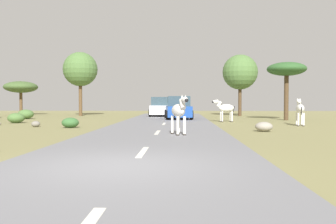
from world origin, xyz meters
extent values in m
plane|color=olive|center=(0.00, 0.00, 0.00)|extent=(90.00, 90.00, 0.00)
cube|color=slate|center=(0.31, 0.00, 0.03)|extent=(6.00, 64.00, 0.05)
cube|color=silver|center=(0.31, 2.00, 0.05)|extent=(0.16, 2.00, 0.01)
cube|color=silver|center=(0.31, 8.00, 0.05)|extent=(0.16, 2.00, 0.01)
cube|color=silver|center=(0.31, 14.00, 0.05)|extent=(0.16, 2.00, 0.01)
cube|color=silver|center=(0.31, 20.00, 0.05)|extent=(0.16, 2.00, 0.01)
cube|color=silver|center=(0.31, 26.00, 0.05)|extent=(0.16, 2.00, 0.01)
ellipsoid|color=silver|center=(1.22, 7.04, 1.03)|extent=(0.78, 1.19, 0.52)
cylinder|color=silver|center=(1.20, 6.65, 0.43)|extent=(0.14, 0.14, 0.75)
cylinder|color=#28231E|center=(1.20, 6.65, 0.08)|extent=(0.16, 0.16, 0.05)
cylinder|color=silver|center=(1.47, 6.74, 0.43)|extent=(0.14, 0.14, 0.75)
cylinder|color=#28231E|center=(1.47, 6.74, 0.08)|extent=(0.16, 0.16, 0.05)
cylinder|color=silver|center=(0.97, 7.34, 0.43)|extent=(0.14, 0.14, 0.75)
cylinder|color=#28231E|center=(0.97, 7.34, 0.08)|extent=(0.16, 0.16, 0.05)
cylinder|color=silver|center=(1.24, 7.43, 0.43)|extent=(0.14, 0.14, 0.75)
cylinder|color=#28231E|center=(1.24, 7.43, 0.08)|extent=(0.16, 0.16, 0.05)
cylinder|color=silver|center=(1.39, 6.54, 1.30)|extent=(0.32, 0.44, 0.45)
cube|color=black|center=(1.39, 6.54, 1.39)|extent=(0.16, 0.36, 0.31)
ellipsoid|color=silver|center=(1.48, 6.29, 1.46)|extent=(0.35, 0.52, 0.24)
ellipsoid|color=black|center=(1.54, 6.11, 1.44)|extent=(0.19, 0.21, 0.14)
cone|color=silver|center=(1.37, 6.38, 1.58)|extent=(0.11, 0.11, 0.14)
cone|color=silver|center=(1.50, 6.43, 1.58)|extent=(0.11, 0.11, 0.14)
cylinder|color=black|center=(1.04, 7.56, 0.93)|extent=(0.09, 0.16, 0.45)
ellipsoid|color=silver|center=(4.41, 16.91, 0.95)|extent=(1.15, 0.70, 0.51)
cylinder|color=silver|center=(4.04, 16.95, 0.37)|extent=(0.13, 0.13, 0.74)
cylinder|color=#28231E|center=(4.04, 16.95, 0.02)|extent=(0.15, 0.15, 0.05)
cylinder|color=silver|center=(4.11, 16.68, 0.37)|extent=(0.13, 0.13, 0.74)
cylinder|color=#28231E|center=(4.11, 16.68, 0.02)|extent=(0.15, 0.15, 0.05)
cylinder|color=silver|center=(4.72, 17.13, 0.37)|extent=(0.13, 0.13, 0.74)
cylinder|color=#28231E|center=(4.72, 17.13, 0.02)|extent=(0.15, 0.15, 0.05)
cylinder|color=silver|center=(4.79, 16.87, 0.37)|extent=(0.13, 0.13, 0.74)
cylinder|color=#28231E|center=(4.79, 16.87, 0.02)|extent=(0.15, 0.15, 0.05)
cylinder|color=silver|center=(3.91, 16.77, 1.22)|extent=(0.42, 0.29, 0.43)
cube|color=black|center=(3.91, 16.77, 1.30)|extent=(0.35, 0.13, 0.30)
ellipsoid|color=silver|center=(3.67, 16.70, 1.38)|extent=(0.51, 0.31, 0.24)
ellipsoid|color=black|center=(3.49, 16.66, 1.36)|extent=(0.20, 0.18, 0.14)
cone|color=silver|center=(3.77, 16.80, 1.49)|extent=(0.11, 0.11, 0.14)
cone|color=silver|center=(3.80, 16.67, 1.49)|extent=(0.11, 0.11, 0.14)
cylinder|color=black|center=(4.93, 17.05, 0.85)|extent=(0.16, 0.08, 0.44)
ellipsoid|color=silver|center=(8.14, 13.19, 0.98)|extent=(0.64, 1.17, 0.52)
cylinder|color=silver|center=(8.34, 13.52, 0.38)|extent=(0.13, 0.13, 0.75)
cylinder|color=#28231E|center=(8.34, 13.52, 0.03)|extent=(0.15, 0.15, 0.05)
cylinder|color=silver|center=(8.07, 13.58, 0.38)|extent=(0.13, 0.13, 0.75)
cylinder|color=#28231E|center=(8.07, 13.58, 0.03)|extent=(0.15, 0.15, 0.05)
cylinder|color=silver|center=(8.21, 12.81, 0.38)|extent=(0.13, 0.13, 0.75)
cylinder|color=#28231E|center=(8.21, 12.81, 0.03)|extent=(0.15, 0.15, 0.05)
cylinder|color=silver|center=(7.93, 12.87, 0.38)|extent=(0.13, 0.13, 0.75)
cylinder|color=#28231E|center=(7.93, 12.87, 0.03)|extent=(0.15, 0.15, 0.05)
cylinder|color=silver|center=(8.24, 13.71, 1.24)|extent=(0.27, 0.43, 0.44)
cube|color=black|center=(8.24, 13.71, 1.34)|extent=(0.11, 0.37, 0.31)
ellipsoid|color=silver|center=(8.29, 13.97, 1.41)|extent=(0.29, 0.51, 0.24)
ellipsoid|color=black|center=(8.32, 14.16, 1.39)|extent=(0.17, 0.19, 0.14)
cone|color=silver|center=(8.33, 13.84, 1.53)|extent=(0.11, 0.11, 0.14)
cone|color=silver|center=(8.19, 13.86, 1.53)|extent=(0.11, 0.11, 0.14)
cylinder|color=black|center=(8.03, 12.65, 0.88)|extent=(0.07, 0.16, 0.45)
cube|color=silver|center=(-0.49, 25.36, 0.63)|extent=(1.83, 4.21, 0.80)
cube|color=#334751|center=(-0.49, 25.16, 1.41)|extent=(1.66, 2.21, 0.76)
cube|color=black|center=(-0.48, 27.52, 0.36)|extent=(1.71, 0.17, 0.24)
cylinder|color=black|center=(0.42, 26.70, 0.39)|extent=(0.23, 0.68, 0.68)
cylinder|color=black|center=(-1.38, 26.72, 0.39)|extent=(0.23, 0.68, 0.68)
cylinder|color=black|center=(0.40, 24.00, 0.39)|extent=(0.23, 0.68, 0.68)
cylinder|color=black|center=(-1.40, 24.02, 0.39)|extent=(0.23, 0.68, 0.68)
cube|color=#1E479E|center=(1.12, 20.18, 0.63)|extent=(2.11, 4.32, 0.80)
cube|color=#334751|center=(1.13, 19.98, 1.41)|extent=(1.80, 2.32, 0.76)
cube|color=black|center=(0.95, 22.34, 0.36)|extent=(1.72, 0.29, 0.24)
cylinder|color=black|center=(1.91, 21.60, 0.39)|extent=(0.27, 0.69, 0.68)
cylinder|color=black|center=(0.12, 21.46, 0.39)|extent=(0.27, 0.69, 0.68)
cylinder|color=black|center=(2.11, 18.90, 0.39)|extent=(0.27, 0.69, 0.68)
cylinder|color=black|center=(0.32, 18.77, 0.39)|extent=(0.27, 0.69, 0.68)
cylinder|color=#4C3823|center=(9.14, 19.36, 1.65)|extent=(0.33, 0.33, 3.30)
ellipsoid|color=#2D5628|center=(9.14, 19.36, 3.80)|extent=(2.86, 2.86, 1.00)
cylinder|color=#4C3823|center=(6.92, 26.67, 1.42)|extent=(0.32, 0.32, 2.84)
sphere|color=#4C7038|center=(6.92, 26.67, 4.17)|extent=(3.31, 3.31, 3.31)
cylinder|color=brown|center=(-14.89, 28.18, 1.13)|extent=(0.30, 0.30, 2.27)
ellipsoid|color=#425B2D|center=(-14.89, 28.18, 2.85)|extent=(3.32, 3.32, 1.16)
cylinder|color=brown|center=(-8.36, 26.68, 1.59)|extent=(0.32, 0.32, 3.18)
sphere|color=#4C7038|center=(-8.36, 26.68, 4.49)|extent=(3.28, 3.28, 3.28)
ellipsoid|color=#4C7038|center=(-9.31, 15.20, 0.33)|extent=(1.09, 0.98, 0.65)
ellipsoid|color=#386633|center=(-4.53, 11.24, 0.27)|extent=(0.90, 0.81, 0.54)
ellipsoid|color=#4C7038|center=(-11.01, 20.49, 0.37)|extent=(1.25, 1.12, 0.75)
ellipsoid|color=gray|center=(-6.60, 11.75, 0.16)|extent=(0.47, 0.43, 0.33)
ellipsoid|color=gray|center=(5.18, 9.23, 0.23)|extent=(0.80, 0.71, 0.45)
camera|label=1|loc=(1.33, -7.44, 1.40)|focal=38.21mm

